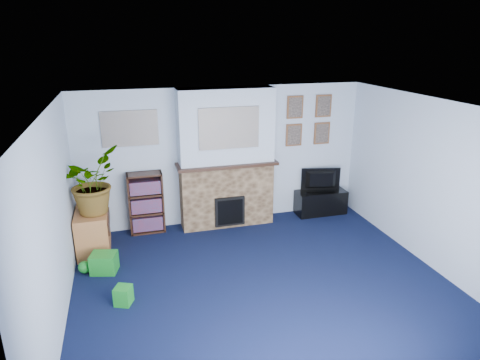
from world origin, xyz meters
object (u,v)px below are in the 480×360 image
object	(u,v)px
tv_stand	(320,202)
sideboard	(93,229)
television	(321,180)
bookshelf	(146,204)

from	to	relation	value
tv_stand	sideboard	bearing A→B (deg)	-174.57
television	bookshelf	world-z (taller)	bookshelf
television	sideboard	bearing A→B (deg)	18.19
television	bookshelf	distance (m)	3.20
tv_stand	sideboard	world-z (taller)	sideboard
tv_stand	sideboard	distance (m)	4.07
tv_stand	bookshelf	distance (m)	3.21
television	sideboard	distance (m)	4.09
tv_stand	television	world-z (taller)	television
bookshelf	sideboard	bearing A→B (deg)	-151.59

